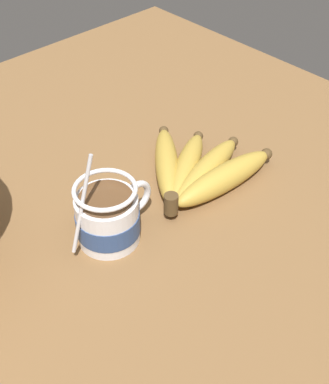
{
  "coord_description": "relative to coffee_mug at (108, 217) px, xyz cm",
  "views": [
    {
      "loc": [
        -32.61,
        -41.75,
        54.16
      ],
      "look_at": [
        4.69,
        -1.97,
        6.64
      ],
      "focal_mm": 50.0,
      "sensor_mm": 36.0,
      "label": 1
    }
  ],
  "objects": [
    {
      "name": "table",
      "position": [
        3.9,
        0.52,
        -5.12
      ],
      "size": [
        106.38,
        106.38,
        2.8
      ],
      "color": "brown",
      "rests_on": "ground"
    },
    {
      "name": "banana_bunch",
      "position": [
        17.08,
        0.32,
        -1.87
      ],
      "size": [
        20.98,
        18.7,
        4.21
      ],
      "color": "#4C381E",
      "rests_on": "table"
    },
    {
      "name": "coffee_mug",
      "position": [
        0.0,
        0.0,
        0.0
      ],
      "size": [
        13.26,
        8.37,
        14.7
      ],
      "color": "silver",
      "rests_on": "table"
    }
  ]
}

